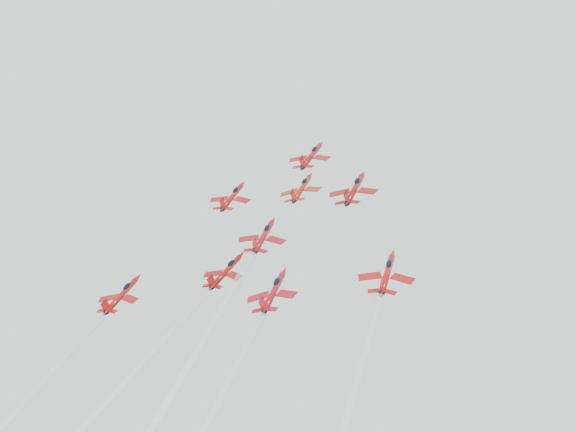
% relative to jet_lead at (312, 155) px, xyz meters
% --- Properties ---
extents(jet_lead, '(10.32, 12.48, 10.11)m').
position_rel_jet_lead_xyz_m(jet_lead, '(0.00, 0.00, 0.00)').
color(jet_lead, '#A91011').
extents(jet_row2_left, '(9.59, 11.60, 9.39)m').
position_rel_jet_lead_xyz_m(jet_row2_left, '(-13.19, -13.11, -10.59)').
color(jet_row2_left, '#A81010').
extents(jet_row2_center, '(9.48, 11.47, 9.29)m').
position_rel_jet_lead_xyz_m(jet_row2_center, '(2.89, -12.04, -9.73)').
color(jet_row2_center, '#AA2010').
extents(jet_row2_right, '(10.27, 12.43, 10.06)m').
position_rel_jet_lead_xyz_m(jet_row2_right, '(15.00, -13.66, -11.03)').
color(jet_row2_right, maroon).
extents(jet_center, '(9.36, 80.15, 65.02)m').
position_rel_jet_lead_xyz_m(jet_center, '(1.19, -61.43, -49.67)').
color(jet_center, '#A81018').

